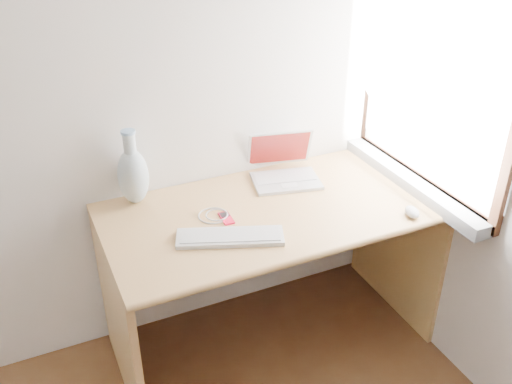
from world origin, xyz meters
name	(u,v)px	position (x,y,z in m)	size (l,w,h in m)	color
window	(429,78)	(1.72, 1.30, 1.28)	(0.11, 0.99, 1.10)	silver
desk	(264,240)	(1.03, 1.47, 0.55)	(1.46, 0.73, 0.77)	#DCB26B
laptop	(282,170)	(1.19, 1.60, 0.82)	(0.35, 0.32, 0.21)	silver
external_keyboard	(230,237)	(0.77, 1.23, 0.78)	(0.44, 0.27, 0.02)	white
mouse	(412,212)	(1.54, 1.08, 0.79)	(0.06, 0.09, 0.03)	silver
ipod	(226,218)	(0.81, 1.38, 0.77)	(0.05, 0.10, 0.01)	red
cable_coil	(213,216)	(0.77, 1.42, 0.77)	(0.13, 0.13, 0.01)	white
remote	(194,236)	(0.65, 1.31, 0.77)	(0.03, 0.09, 0.01)	white
vase	(133,174)	(0.51, 1.67, 0.91)	(0.13, 0.13, 0.34)	silver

